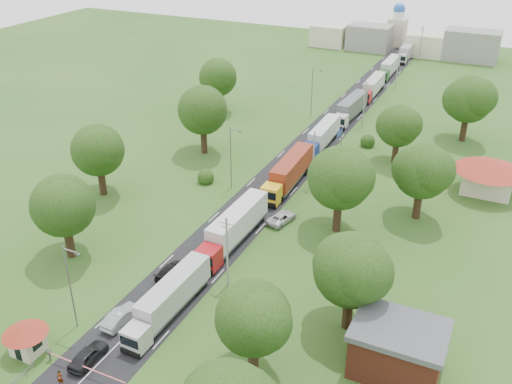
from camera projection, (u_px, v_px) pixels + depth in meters
The scene contains 42 objects.
ground at pixel (216, 244), 73.63m from camera, with size 260.00×260.00×0.00m, color #2A541C.
road at pixel (277, 182), 89.65m from camera, with size 8.00×200.00×0.04m, color black.
boom_barrier at pixel (75, 364), 53.71m from camera, with size 9.22×0.35×1.18m.
guard_booth at pixel (26, 335), 55.32m from camera, with size 4.40×4.40×3.45m.
info_sign at pixel (339, 137), 98.31m from camera, with size 0.12×3.10×4.10m.
pole_1 at pixel (227, 251), 63.77m from camera, with size 1.60×0.24×9.00m.
pole_2 at pixel (314, 158), 86.20m from camera, with size 1.60×0.24×9.00m.
pole_3 at pixel (364, 104), 108.63m from camera, with size 1.60×0.24×9.00m.
pole_4 at pixel (398, 68), 131.06m from camera, with size 1.60×0.24×9.00m.
pole_5 at pixel (421, 42), 153.48m from camera, with size 1.60×0.24×9.00m.
lamp_0 at pixel (71, 284), 57.06m from camera, with size 2.03×0.22×10.00m.
lamp_1 at pixel (232, 155), 85.09m from camera, with size 2.03×0.22×10.00m.
lamp_2 at pixel (313, 90), 113.13m from camera, with size 2.03×0.22×10.00m.
tree_2 at pixel (254, 317), 50.98m from camera, with size 8.00×8.00×10.10m.
tree_3 at pixel (352, 269), 56.44m from camera, with size 8.80×8.80×11.07m.
tree_4 at pixel (340, 177), 73.23m from camera, with size 9.60×9.60×12.05m.
tree_5 at pixel (423, 170), 76.51m from camera, with size 8.80×8.80×11.07m.
tree_6 at pixel (399, 126), 93.05m from camera, with size 8.00×8.00×10.10m.
tree_7 at pixel (469, 99), 101.11m from camera, with size 9.60×9.60×12.05m.
tree_10 at pixel (64, 205), 68.07m from camera, with size 8.80×8.80×11.07m.
tree_11 at pixel (98, 150), 82.73m from camera, with size 8.80×8.80×11.07m.
tree_12 at pixel (203, 110), 96.20m from camera, with size 9.60×9.60×12.05m.
tree_13 at pixel (218, 77), 115.52m from camera, with size 8.80×8.80×11.07m.
house_brick at pixel (397, 349), 52.97m from camera, with size 8.60×6.60×5.20m.
house_cream at pixel (489, 171), 84.64m from camera, with size 10.08×10.08×5.80m.
distant_town at pixel (407, 41), 159.86m from camera, with size 52.00×8.00×8.00m.
church at pixel (397, 27), 167.16m from camera, with size 5.00×5.00×12.30m.
truck_0 at pixel (169, 299), 60.49m from camera, with size 2.64×13.92×3.85m.
truck_1 at pixel (234, 227), 73.04m from camera, with size 2.87×15.45×4.28m.
truck_2 at pixel (289, 172), 87.43m from camera, with size 3.16×15.69×4.34m.
truck_3 at pixel (322, 136), 101.12m from camera, with size 2.65×14.23×3.94m.
truck_4 at pixel (350, 108), 113.83m from camera, with size 3.07×14.77×4.08m.
truck_5 at pixel (373, 87), 126.98m from camera, with size 2.57×13.88×3.84m.
truck_6 at pixel (389, 67), 141.16m from camera, with size 2.46×13.97×3.87m.
truck_7 at pixel (407, 51), 155.16m from camera, with size 2.59×14.12×3.91m.
car_lane_front at pixel (88, 355), 54.84m from camera, with size 1.83×4.54×1.55m, color black.
car_lane_mid at pixel (121, 317), 59.82m from camera, with size 1.71×4.90×1.62m, color #94979C.
car_lane_rear at pixel (171, 271), 67.28m from camera, with size 1.95×4.79×1.39m, color black.
car_verge_near at pixel (282, 218), 78.33m from camera, with size 2.28×4.93×1.37m, color silver.
car_verge_far at pixel (340, 157), 96.25m from camera, with size 1.86×4.62×1.57m, color #4D4F53.
pedestrian_near at pixel (60, 378), 52.14m from camera, with size 0.61×0.40×1.67m, color gray.
pedestrian_booth at pixel (35, 345), 55.84m from camera, with size 0.95×0.74×1.95m, color gray.
Camera 1 is at (31.21, -53.91, 40.19)m, focal length 40.00 mm.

